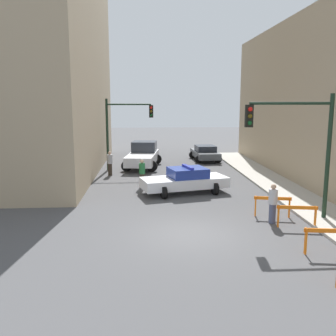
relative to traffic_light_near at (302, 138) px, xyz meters
The scene contains 12 objects.
ground_plane 6.05m from the traffic_light_near, 164.06° to the right, with size 120.00×120.00×0.00m, color #4C4C4F.
traffic_light_near is the anchor object (origin of this frame).
traffic_light_far 14.85m from the traffic_light_near, 122.73° to the left, with size 3.44×0.35×5.20m.
police_car 7.24m from the traffic_light_near, 129.16° to the left, with size 5.01×3.07×1.52m.
white_truck 15.45m from the traffic_light_near, 115.55° to the left, with size 3.10×5.62×1.90m.
parked_car_near 16.90m from the traffic_light_near, 94.36° to the left, with size 2.44×4.40×1.31m.
pedestrian_crossing 9.78m from the traffic_light_near, 134.52° to the left, with size 0.39×0.39×1.66m.
pedestrian_corner 13.94m from the traffic_light_near, 130.08° to the left, with size 0.46×0.46×1.66m.
pedestrian_sidewalk 2.92m from the traffic_light_near, 168.15° to the right, with size 0.48×0.48×1.66m.
barrier_mid 4.64m from the traffic_light_near, 97.08° to the right, with size 1.59×0.37×0.90m.
barrier_back 3.06m from the traffic_light_near, 113.94° to the right, with size 1.59×0.40×0.90m.
barrier_corner 3.10m from the traffic_light_near, 145.40° to the left, with size 1.58×0.47×0.90m.
Camera 1 is at (-1.71, -13.55, 4.98)m, focal length 40.00 mm.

